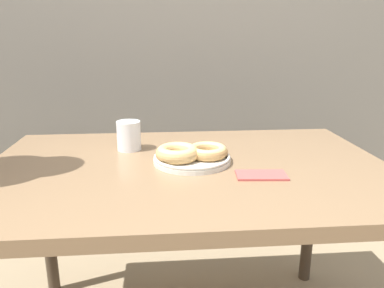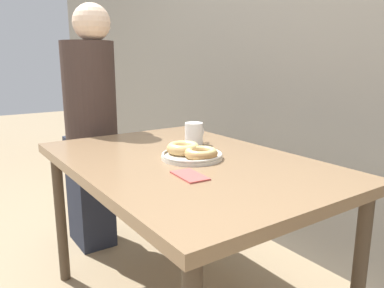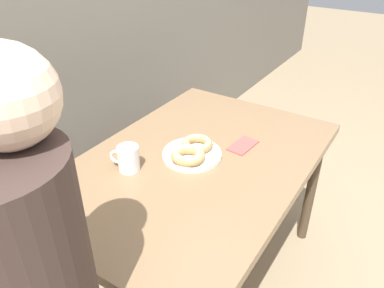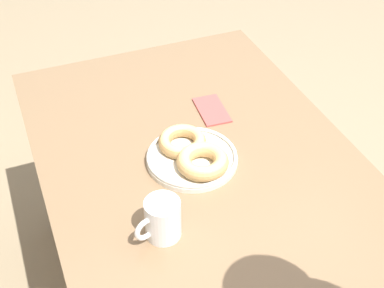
{
  "view_description": "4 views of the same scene",
  "coord_description": "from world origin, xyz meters",
  "px_view_note": "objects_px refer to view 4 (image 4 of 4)",
  "views": [
    {
      "loc": [
        -0.08,
        -0.8,
        1.09
      ],
      "look_at": [
        0.01,
        0.32,
        0.76
      ],
      "focal_mm": 35.0,
      "sensor_mm": 36.0,
      "label": 1
    },
    {
      "loc": [
        1.2,
        -0.5,
        1.09
      ],
      "look_at": [
        0.01,
        0.32,
        0.76
      ],
      "focal_mm": 35.0,
      "sensor_mm": 36.0,
      "label": 2
    },
    {
      "loc": [
        -1.07,
        -0.38,
        1.53
      ],
      "look_at": [
        0.01,
        0.32,
        0.76
      ],
      "focal_mm": 35.0,
      "sensor_mm": 36.0,
      "label": 3
    },
    {
      "loc": [
        -0.97,
        0.71,
        1.65
      ],
      "look_at": [
        0.01,
        0.32,
        0.76
      ],
      "focal_mm": 50.0,
      "sensor_mm": 36.0,
      "label": 4
    }
  ],
  "objects_px": {
    "coffee_mug": "(162,219)",
    "napkin": "(212,110)",
    "dining_table": "(202,180)",
    "donut_plate": "(193,154)"
  },
  "relations": [
    {
      "from": "dining_table",
      "to": "coffee_mug",
      "type": "xyz_separation_m",
      "value": [
        -0.2,
        0.18,
        0.12
      ]
    },
    {
      "from": "coffee_mug",
      "to": "napkin",
      "type": "bearing_deg",
      "value": -36.72
    },
    {
      "from": "dining_table",
      "to": "donut_plate",
      "type": "relative_size",
      "value": 4.45
    },
    {
      "from": "dining_table",
      "to": "coffee_mug",
      "type": "height_order",
      "value": "coffee_mug"
    },
    {
      "from": "donut_plate",
      "to": "napkin",
      "type": "relative_size",
      "value": 1.88
    },
    {
      "from": "napkin",
      "to": "donut_plate",
      "type": "bearing_deg",
      "value": 144.11
    },
    {
      "from": "donut_plate",
      "to": "coffee_mug",
      "type": "distance_m",
      "value": 0.26
    },
    {
      "from": "coffee_mug",
      "to": "napkin",
      "type": "relative_size",
      "value": 0.78
    },
    {
      "from": "donut_plate",
      "to": "napkin",
      "type": "distance_m",
      "value": 0.24
    },
    {
      "from": "coffee_mug",
      "to": "napkin",
      "type": "distance_m",
      "value": 0.5
    }
  ]
}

